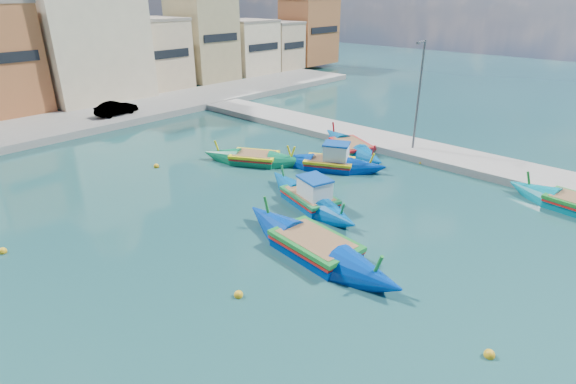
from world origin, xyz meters
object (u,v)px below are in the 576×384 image
luzzu_turquoise_cabin (310,199)px  luzzu_cyan_mid (351,148)px  luzzu_blue_south (315,248)px  church_block (79,19)px  quay_street_lamp (418,95)px  luzzu_blue_cabin (330,164)px  luzzu_green (254,159)px

luzzu_turquoise_cabin → luzzu_cyan_mid: bearing=21.3°
luzzu_turquoise_cabin → luzzu_cyan_mid: (9.09, 3.55, -0.06)m
luzzu_blue_south → luzzu_turquoise_cabin: bearing=42.3°
church_block → quay_street_lamp: bearing=-77.7°
luzzu_turquoise_cabin → church_block: bearing=83.1°
quay_street_lamp → luzzu_blue_south: (-15.38, -3.42, -4.04)m
church_block → luzzu_cyan_mid: bearing=-80.6°
luzzu_blue_south → luzzu_blue_cabin: bearing=34.0°
luzzu_cyan_mid → luzzu_blue_south: (-12.94, -7.06, 0.03)m
luzzu_turquoise_cabin → luzzu_cyan_mid: 9.76m
church_block → luzzu_turquoise_cabin: bearing=-96.9°
luzzu_blue_cabin → luzzu_green: 5.25m
quay_street_lamp → luzzu_cyan_mid: (-2.44, 3.64, -4.07)m
church_block → luzzu_blue_south: church_block is taller
luzzu_cyan_mid → luzzu_green: (-6.54, 3.57, -0.01)m
quay_street_lamp → luzzu_turquoise_cabin: 12.21m
luzzu_turquoise_cabin → luzzu_blue_cabin: 5.80m
luzzu_blue_cabin → luzzu_green: bearing=120.1°
luzzu_green → luzzu_blue_south: bearing=-121.0°
church_block → luzzu_turquoise_cabin: church_block is taller
church_block → quay_street_lamp: size_ratio=2.39×
church_block → luzzu_green: size_ratio=2.47×
luzzu_green → luzzu_blue_south: luzzu_blue_south is taller
luzzu_blue_cabin → luzzu_blue_south: size_ratio=0.79×
luzzu_turquoise_cabin → luzzu_green: 7.57m
luzzu_blue_cabin → luzzu_blue_south: luzzu_blue_cabin is taller
church_block → luzzu_cyan_mid: church_block is taller
church_block → luzzu_turquoise_cabin: size_ratio=2.23×
luzzu_blue_cabin → luzzu_turquoise_cabin: bearing=-153.5°
quay_street_lamp → luzzu_green: quay_street_lamp is taller
luzzu_cyan_mid → luzzu_green: 7.45m
quay_street_lamp → luzzu_blue_cabin: quay_street_lamp is taller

